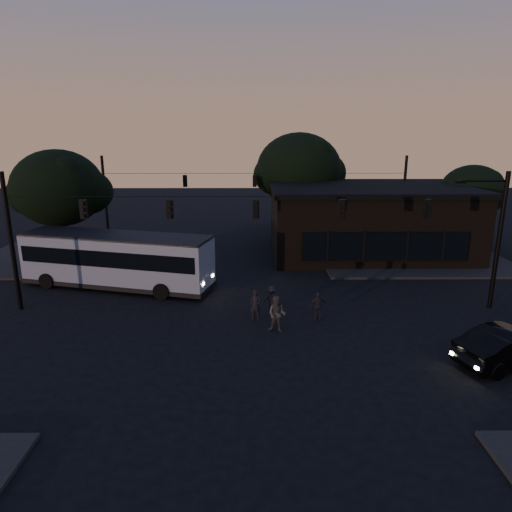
{
  "coord_description": "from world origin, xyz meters",
  "views": [
    {
      "loc": [
        -0.18,
        -19.63,
        9.45
      ],
      "look_at": [
        0.0,
        4.0,
        3.0
      ],
      "focal_mm": 32.0,
      "sensor_mm": 36.0,
      "label": 1
    }
  ],
  "objects_px": {
    "building": "(368,220)",
    "pedestrian_c": "(318,306)",
    "pedestrian_a": "(256,305)",
    "car": "(512,346)",
    "pedestrian_d": "(272,300)",
    "pedestrian_b": "(277,314)",
    "bus": "(117,258)"
  },
  "relations": [
    {
      "from": "bus",
      "to": "car",
      "type": "xyz_separation_m",
      "value": [
        19.25,
        -10.03,
        -1.08
      ]
    },
    {
      "from": "bus",
      "to": "pedestrian_a",
      "type": "bearing_deg",
      "value": -16.66
    },
    {
      "from": "pedestrian_a",
      "to": "pedestrian_b",
      "type": "xyz_separation_m",
      "value": [
        1.03,
        -1.45,
        0.11
      ]
    },
    {
      "from": "building",
      "to": "bus",
      "type": "height_order",
      "value": "building"
    },
    {
      "from": "car",
      "to": "building",
      "type": "bearing_deg",
      "value": -14.93
    },
    {
      "from": "building",
      "to": "bus",
      "type": "bearing_deg",
      "value": -154.65
    },
    {
      "from": "pedestrian_a",
      "to": "pedestrian_b",
      "type": "bearing_deg",
      "value": -48.09
    },
    {
      "from": "building",
      "to": "pedestrian_a",
      "type": "height_order",
      "value": "building"
    },
    {
      "from": "pedestrian_a",
      "to": "pedestrian_b",
      "type": "height_order",
      "value": "pedestrian_b"
    },
    {
      "from": "car",
      "to": "pedestrian_b",
      "type": "height_order",
      "value": "pedestrian_b"
    },
    {
      "from": "pedestrian_d",
      "to": "bus",
      "type": "bearing_deg",
      "value": -22.13
    },
    {
      "from": "pedestrian_a",
      "to": "pedestrian_b",
      "type": "distance_m",
      "value": 1.78
    },
    {
      "from": "pedestrian_a",
      "to": "pedestrian_d",
      "type": "xyz_separation_m",
      "value": [
        0.87,
        0.9,
        -0.03
      ]
    },
    {
      "from": "building",
      "to": "pedestrian_b",
      "type": "bearing_deg",
      "value": -118.01
    },
    {
      "from": "bus",
      "to": "pedestrian_a",
      "type": "relative_size",
      "value": 7.73
    },
    {
      "from": "building",
      "to": "pedestrian_c",
      "type": "bearing_deg",
      "value": -113.07
    },
    {
      "from": "pedestrian_c",
      "to": "pedestrian_b",
      "type": "bearing_deg",
      "value": 22.59
    },
    {
      "from": "car",
      "to": "pedestrian_d",
      "type": "relative_size",
      "value": 3.23
    },
    {
      "from": "pedestrian_b",
      "to": "building",
      "type": "bearing_deg",
      "value": 82.57
    },
    {
      "from": "building",
      "to": "pedestrian_a",
      "type": "bearing_deg",
      "value": -123.59
    },
    {
      "from": "car",
      "to": "pedestrian_a",
      "type": "distance_m",
      "value": 11.68
    },
    {
      "from": "car",
      "to": "pedestrian_d",
      "type": "bearing_deg",
      "value": 39.91
    },
    {
      "from": "building",
      "to": "pedestrian_c",
      "type": "distance_m",
      "value": 14.93
    },
    {
      "from": "building",
      "to": "bus",
      "type": "distance_m",
      "value": 19.51
    },
    {
      "from": "building",
      "to": "pedestrian_a",
      "type": "relative_size",
      "value": 9.64
    },
    {
      "from": "building",
      "to": "pedestrian_d",
      "type": "distance_m",
      "value": 15.22
    },
    {
      "from": "pedestrian_c",
      "to": "bus",
      "type": "bearing_deg",
      "value": -34.48
    },
    {
      "from": "pedestrian_d",
      "to": "pedestrian_b",
      "type": "bearing_deg",
      "value": 96.5
    },
    {
      "from": "pedestrian_a",
      "to": "pedestrian_d",
      "type": "distance_m",
      "value": 1.25
    },
    {
      "from": "bus",
      "to": "pedestrian_b",
      "type": "xyz_separation_m",
      "value": [
        9.61,
        -6.71,
        -0.99
      ]
    },
    {
      "from": "car",
      "to": "pedestrian_c",
      "type": "height_order",
      "value": "car"
    },
    {
      "from": "pedestrian_b",
      "to": "pedestrian_c",
      "type": "bearing_deg",
      "value": 53.59
    }
  ]
}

